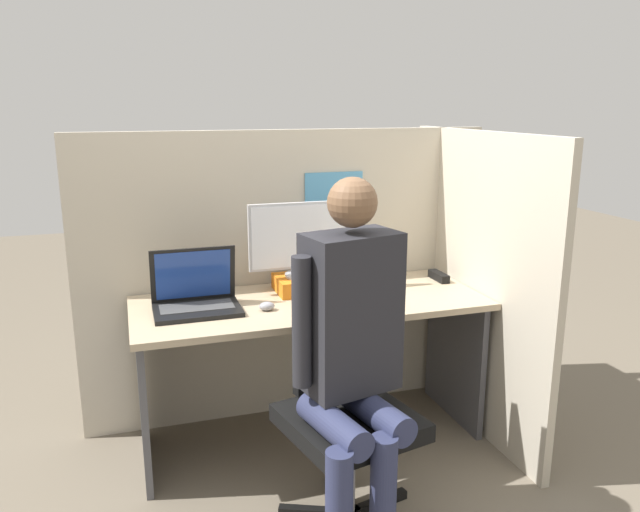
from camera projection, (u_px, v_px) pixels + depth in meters
The scene contains 12 objects.
ground_plane at pixel (332, 474), 2.78m from camera, with size 12.00×12.00×0.00m, color #665B4C.
cubicle_panel_back at pixel (291, 275), 3.22m from camera, with size 2.13×0.05×1.48m.
cubicle_panel_right at pixel (476, 283), 3.09m from camera, with size 0.04×1.28×1.48m.
desk at pixel (310, 333), 2.95m from camera, with size 1.63×0.65×0.71m.
paper_box at pixel (307, 283), 3.04m from camera, with size 0.31×0.23×0.08m.
monitor at pixel (307, 239), 2.99m from camera, with size 0.57×0.22×0.36m.
laptop at pixel (196, 299), 2.75m from camera, with size 0.38×0.26×0.27m.
mouse at pixel (267, 306), 2.76m from camera, with size 0.07×0.05×0.04m.
stapler at pixel (439, 276), 3.23m from camera, with size 0.05×0.15×0.04m.
carrot_toy at pixel (334, 305), 2.76m from camera, with size 0.04×0.12×0.04m.
office_chair at pixel (346, 388), 2.46m from camera, with size 0.55×0.60×1.01m.
person at pixel (353, 341), 2.24m from camera, with size 0.47×0.50×1.36m.
Camera 1 is at (-0.80, -2.33, 1.61)m, focal length 35.00 mm.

